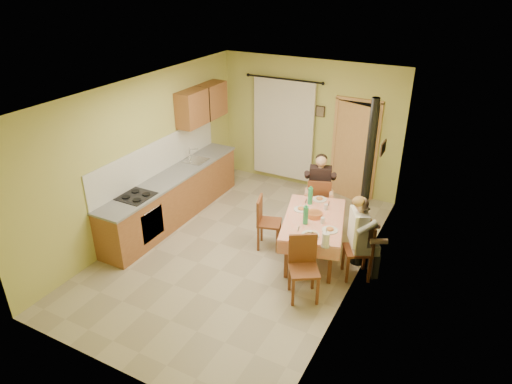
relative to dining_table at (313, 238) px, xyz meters
The scene contains 17 objects.
floor 1.29m from the dining_table, 161.77° to the right, with size 4.00×6.00×0.01m, color tan.
room_shell 1.90m from the dining_table, 161.77° to the right, with size 4.04×6.04×2.82m.
kitchen_run 2.88m from the dining_table, behind, with size 0.64×3.64×1.56m.
upper_cabinets 3.62m from the dining_table, 156.29° to the left, with size 0.35×1.40×0.70m, color brown.
curtain 3.17m from the dining_table, 124.42° to the left, with size 1.70×0.07×2.22m.
doorway 2.61m from the dining_table, 93.03° to the left, with size 0.96×0.32×2.15m.
dining_table is the anchor object (origin of this frame).
tableware 0.45m from the dining_table, 64.49° to the right, with size 0.93×1.54×0.33m.
chair_far 1.11m from the dining_table, 106.02° to the left, with size 0.54×0.54×0.99m.
chair_near 1.06m from the dining_table, 75.95° to the right, with size 0.58×0.58×0.98m.
chair_right 0.84m from the dining_table, 10.99° to the right, with size 0.55×0.55×0.96m.
chair_left 0.81m from the dining_table, behind, with size 0.49×0.49×0.94m.
man_far 1.23m from the dining_table, 106.06° to the left, with size 0.65×0.58×1.39m.
man_right 0.96m from the dining_table, 11.58° to the right, with size 0.62×0.65×1.39m.
stove_flue 0.99m from the dining_table, 16.38° to the left, with size 0.24×0.24×2.80m.
picture_back 3.07m from the dining_table, 109.64° to the left, with size 0.19×0.03×0.23m, color black.
picture_right 1.86m from the dining_table, 45.58° to the left, with size 0.03×0.31×0.21m, color brown.
Camera 1 is at (3.34, -5.79, 4.47)m, focal length 32.00 mm.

